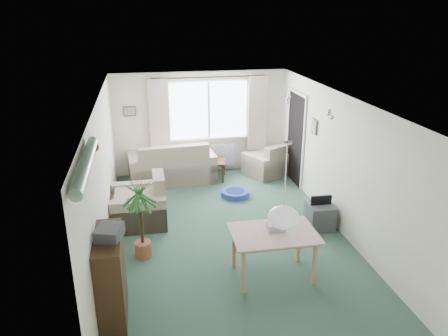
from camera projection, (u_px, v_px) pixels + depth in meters
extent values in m
plane|color=#2D4B3C|center=(227.00, 235.00, 7.64)|extent=(6.50, 6.50, 0.00)
cube|color=white|center=(209.00, 110.00, 10.12)|extent=(1.80, 0.03, 1.30)
cube|color=black|center=(209.00, 77.00, 9.78)|extent=(2.60, 0.03, 0.03)
cube|color=beige|center=(160.00, 123.00, 9.91)|extent=(0.45, 0.08, 2.00)
cube|color=beige|center=(257.00, 119.00, 10.31)|extent=(0.45, 0.08, 2.00)
cube|color=white|center=(209.00, 155.00, 10.47)|extent=(1.20, 0.10, 0.55)
cube|color=black|center=(296.00, 139.00, 9.67)|extent=(0.03, 0.95, 2.00)
sphere|color=white|center=(283.00, 217.00, 5.04)|extent=(0.36, 0.36, 0.36)
cylinder|color=#196626|center=(85.00, 164.00, 4.39)|extent=(1.60, 1.60, 0.12)
sphere|color=silver|center=(288.00, 97.00, 7.92)|extent=(0.20, 0.20, 0.20)
sphere|color=silver|center=(331.00, 111.00, 6.87)|extent=(0.20, 0.20, 0.20)
cube|color=brown|center=(129.00, 111.00, 9.79)|extent=(0.28, 0.03, 0.22)
cube|color=brown|center=(314.00, 127.00, 8.55)|extent=(0.03, 0.24, 0.30)
cube|color=tan|center=(172.00, 161.00, 9.87)|extent=(1.97, 1.15, 0.95)
cube|color=beige|center=(266.00, 159.00, 10.27)|extent=(1.12, 1.10, 0.77)
cube|color=#C2B492|center=(138.00, 199.00, 7.96)|extent=(0.97, 1.03, 0.92)
cube|color=black|center=(204.00, 169.00, 10.09)|extent=(1.11, 0.79, 0.45)
cube|color=brown|center=(206.00, 156.00, 10.00)|extent=(0.12, 0.06, 0.16)
cube|color=black|center=(111.00, 278.00, 5.42)|extent=(0.33, 0.97, 1.18)
cube|color=#37373C|center=(109.00, 232.00, 5.17)|extent=(0.36, 0.41, 0.14)
cylinder|color=#1E5924|center=(141.00, 218.00, 6.77)|extent=(0.68, 0.68, 1.36)
cube|color=#9A8953|center=(273.00, 255.00, 6.38)|extent=(1.14, 0.76, 0.71)
cube|color=#B5B5C0|center=(276.00, 227.00, 6.31)|extent=(0.26, 0.19, 0.12)
cube|color=#3A3A3F|center=(320.00, 216.00, 7.85)|extent=(0.47, 0.51, 0.45)
cylinder|color=#214198|center=(235.00, 193.00, 9.21)|extent=(0.72, 0.72, 0.12)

